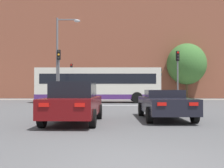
% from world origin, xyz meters
% --- Properties ---
extents(ground_plane, '(400.00, 400.00, 0.00)m').
position_xyz_m(ground_plane, '(0.00, 0.00, 0.00)').
color(ground_plane, '#545456').
extents(stop_line_strip, '(7.61, 0.30, 0.01)m').
position_xyz_m(stop_line_strip, '(0.00, 16.96, 0.00)').
color(stop_line_strip, silver).
rests_on(stop_line_strip, ground_plane).
extents(far_pavement, '(68.45, 2.50, 0.01)m').
position_xyz_m(far_pavement, '(0.00, 28.58, 0.01)').
color(far_pavement, gray).
rests_on(far_pavement, ground_plane).
extents(brick_civic_building, '(44.03, 15.11, 25.07)m').
position_xyz_m(brick_civic_building, '(-1.67, 39.80, 9.07)').
color(brick_civic_building, brown).
rests_on(brick_civic_building, ground_plane).
extents(car_saloon_left, '(2.04, 4.53, 1.59)m').
position_xyz_m(car_saloon_left, '(-1.94, 5.95, 0.79)').
color(car_saloon_left, '#600C0F').
rests_on(car_saloon_left, ground_plane).
extents(car_roadster_right, '(2.01, 4.65, 1.27)m').
position_xyz_m(car_roadster_right, '(1.80, 7.26, 0.66)').
color(car_roadster_right, black).
rests_on(car_roadster_right, ground_plane).
extents(bus_crossing_lead, '(11.34, 2.69, 3.20)m').
position_xyz_m(bus_crossing_lead, '(-1.83, 21.26, 1.72)').
color(bus_crossing_lead, silver).
rests_on(bus_crossing_lead, ground_plane).
extents(traffic_light_near_left, '(0.26, 0.31, 4.44)m').
position_xyz_m(traffic_light_near_left, '(-4.84, 17.67, 2.97)').
color(traffic_light_near_left, slate).
rests_on(traffic_light_near_left, ground_plane).
extents(traffic_light_near_right, '(0.26, 0.31, 4.34)m').
position_xyz_m(traffic_light_near_right, '(4.75, 17.63, 2.91)').
color(traffic_light_near_right, slate).
rests_on(traffic_light_near_right, ground_plane).
extents(traffic_light_far_left, '(0.26, 0.31, 4.24)m').
position_xyz_m(traffic_light_far_left, '(-5.42, 28.26, 2.85)').
color(traffic_light_far_left, slate).
rests_on(traffic_light_far_left, ground_plane).
extents(traffic_light_far_right, '(0.26, 0.31, 3.61)m').
position_xyz_m(traffic_light_far_right, '(5.06, 27.62, 2.46)').
color(traffic_light_far_right, slate).
rests_on(traffic_light_far_right, ground_plane).
extents(street_lamp_junction, '(1.94, 0.36, 7.06)m').
position_xyz_m(street_lamp_junction, '(-4.66, 17.75, 4.31)').
color(street_lamp_junction, slate).
rests_on(street_lamp_junction, ground_plane).
extents(pedestrian_waiting, '(0.26, 0.42, 1.71)m').
position_xyz_m(pedestrian_waiting, '(2.71, 28.49, 1.01)').
color(pedestrian_waiting, '#333851').
rests_on(pedestrian_waiting, ground_plane).
extents(pedestrian_walking_east, '(0.44, 0.44, 1.85)m').
position_xyz_m(pedestrian_walking_east, '(-4.32, 28.69, 1.10)').
color(pedestrian_walking_east, '#333851').
rests_on(pedestrian_walking_east, ground_plane).
extents(tree_by_building, '(5.10, 5.10, 7.18)m').
position_xyz_m(tree_by_building, '(9.09, 31.58, 4.49)').
color(tree_by_building, '#4C3823').
rests_on(tree_by_building, ground_plane).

